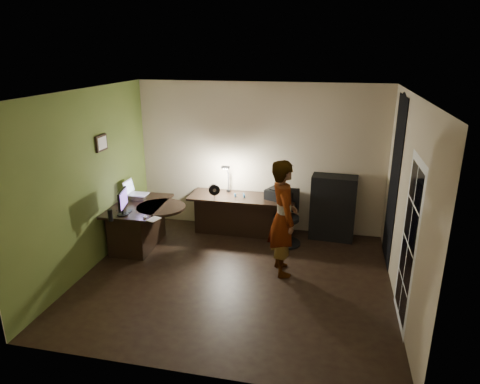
% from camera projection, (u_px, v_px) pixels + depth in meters
% --- Properties ---
extents(floor, '(4.50, 4.00, 0.01)m').
position_uv_depth(floor, '(235.00, 279.00, 6.33)').
color(floor, black).
rests_on(floor, ground).
extents(ceiling, '(4.50, 4.00, 0.01)m').
position_uv_depth(ceiling, '(234.00, 92.00, 5.47)').
color(ceiling, silver).
rests_on(ceiling, floor).
extents(wall_back, '(4.50, 0.01, 2.70)m').
position_uv_depth(wall_back, '(259.00, 158.00, 7.76)').
color(wall_back, '#BFAC8C').
rests_on(wall_back, floor).
extents(wall_front, '(4.50, 0.01, 2.70)m').
position_uv_depth(wall_front, '(187.00, 259.00, 4.05)').
color(wall_front, '#BFAC8C').
rests_on(wall_front, floor).
extents(wall_left, '(0.01, 4.00, 2.70)m').
position_uv_depth(wall_left, '(87.00, 182.00, 6.36)').
color(wall_left, '#BFAC8C').
rests_on(wall_left, floor).
extents(wall_right, '(0.01, 4.00, 2.70)m').
position_uv_depth(wall_right, '(407.00, 205.00, 5.45)').
color(wall_right, '#BFAC8C').
rests_on(wall_right, floor).
extents(green_wall_overlay, '(0.00, 4.00, 2.70)m').
position_uv_depth(green_wall_overlay, '(88.00, 182.00, 6.35)').
color(green_wall_overlay, '#506327').
rests_on(green_wall_overlay, floor).
extents(arched_doorway, '(0.01, 0.90, 2.60)m').
position_uv_depth(arched_doorway, '(394.00, 182.00, 6.53)').
color(arched_doorway, black).
rests_on(arched_doorway, floor).
extents(french_door, '(0.02, 0.92, 2.10)m').
position_uv_depth(french_door, '(409.00, 244.00, 5.04)').
color(french_door, white).
rests_on(french_door, floor).
extents(framed_picture, '(0.04, 0.30, 0.25)m').
position_uv_depth(framed_picture, '(101.00, 143.00, 6.61)').
color(framed_picture, black).
rests_on(framed_picture, wall_left).
extents(desk_left, '(0.85, 1.34, 0.76)m').
position_uv_depth(desk_left, '(140.00, 225.00, 7.27)').
color(desk_left, black).
rests_on(desk_left, floor).
extents(desk_right, '(1.92, 0.67, 0.72)m').
position_uv_depth(desk_right, '(243.00, 215.00, 7.77)').
color(desk_right, black).
rests_on(desk_right, floor).
extents(cabinet, '(0.79, 0.44, 1.16)m').
position_uv_depth(cabinet, '(333.00, 208.00, 7.52)').
color(cabinet, black).
rests_on(cabinet, floor).
extents(laptop_stand, '(0.25, 0.22, 0.09)m').
position_uv_depth(laptop_stand, '(138.00, 197.00, 7.37)').
color(laptop_stand, silver).
rests_on(laptop_stand, desk_left).
extents(laptop, '(0.35, 0.33, 0.24)m').
position_uv_depth(laptop, '(138.00, 188.00, 7.31)').
color(laptop, silver).
rests_on(laptop, laptop_stand).
extents(monitor, '(0.19, 0.45, 0.29)m').
position_uv_depth(monitor, '(122.00, 206.00, 6.66)').
color(monitor, black).
rests_on(monitor, desk_left).
extents(mouse, '(0.08, 0.10, 0.03)m').
position_uv_depth(mouse, '(145.00, 217.00, 6.58)').
color(mouse, silver).
rests_on(mouse, desk_left).
extents(phone, '(0.08, 0.14, 0.01)m').
position_uv_depth(phone, '(129.00, 211.00, 6.84)').
color(phone, black).
rests_on(phone, desk_left).
extents(pen, '(0.02, 0.16, 0.01)m').
position_uv_depth(pen, '(119.00, 209.00, 6.93)').
color(pen, black).
rests_on(pen, desk_left).
extents(speaker, '(0.09, 0.09, 0.19)m').
position_uv_depth(speaker, '(110.00, 215.00, 6.44)').
color(speaker, black).
rests_on(speaker, desk_left).
extents(notepad, '(0.20, 0.24, 0.01)m').
position_uv_depth(notepad, '(154.00, 219.00, 6.52)').
color(notepad, silver).
rests_on(notepad, desk_left).
extents(desk_fan, '(0.22, 0.17, 0.31)m').
position_uv_depth(desk_fan, '(215.00, 192.00, 7.44)').
color(desk_fan, black).
rests_on(desk_fan, desk_right).
extents(headphones, '(0.22, 0.16, 0.10)m').
position_uv_depth(headphones, '(240.00, 195.00, 7.62)').
color(headphones, '#24527B').
rests_on(headphones, desk_right).
extents(printer, '(0.58, 0.53, 0.21)m').
position_uv_depth(printer, '(281.00, 194.00, 7.49)').
color(printer, black).
rests_on(printer, desk_right).
extents(desk_lamp, '(0.21, 0.29, 0.58)m').
position_uv_depth(desk_lamp, '(228.00, 178.00, 7.82)').
color(desk_lamp, black).
rests_on(desk_lamp, desk_right).
extents(office_chair, '(0.54, 0.54, 0.96)m').
position_uv_depth(office_chair, '(286.00, 218.00, 7.31)').
color(office_chair, black).
rests_on(office_chair, floor).
extents(person, '(0.61, 0.73, 1.76)m').
position_uv_depth(person, '(283.00, 218.00, 6.26)').
color(person, '#D8A88C').
rests_on(person, floor).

